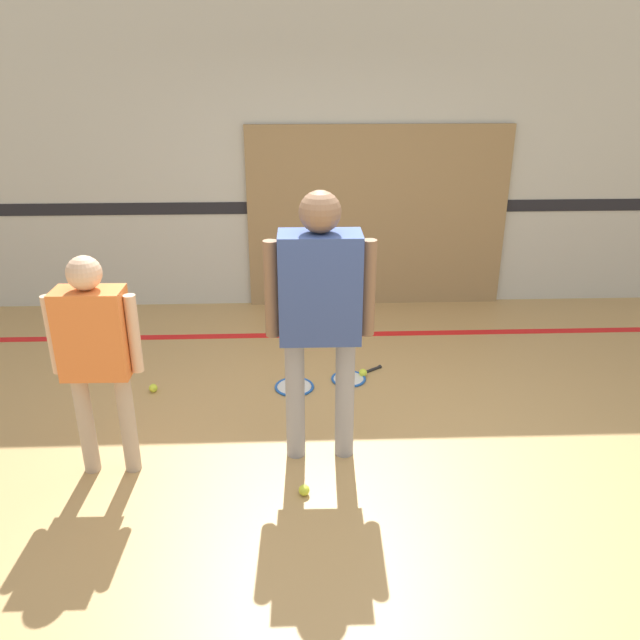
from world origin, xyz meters
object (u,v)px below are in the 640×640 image
racket_second_spare (294,388)px  tennis_ball_by_spare_racket (363,373)px  person_instructor (320,302)px  tennis_ball_near_instructor (304,490)px  tennis_ball_stray_left (153,388)px  racket_spare_on_floor (350,378)px  person_student_left (95,345)px

racket_second_spare → tennis_ball_by_spare_racket: tennis_ball_by_spare_racket is taller
tennis_ball_by_spare_racket → person_instructor: bearing=-110.3°
tennis_ball_near_instructor → tennis_ball_by_spare_racket: size_ratio=1.00×
person_instructor → racket_second_spare: bearing=101.3°
tennis_ball_by_spare_racket → tennis_ball_stray_left: (-1.66, -0.19, 0.00)m
racket_second_spare → tennis_ball_near_instructor: (0.06, -1.30, 0.02)m
racket_spare_on_floor → racket_second_spare: (-0.45, -0.15, 0.00)m
racket_spare_on_floor → person_student_left: bearing=179.7°
racket_spare_on_floor → tennis_ball_near_instructor: bearing=-141.3°
racket_spare_on_floor → tennis_ball_by_spare_racket: size_ratio=7.49×
racket_second_spare → racket_spare_on_floor: bearing=107.1°
tennis_ball_stray_left → tennis_ball_by_spare_racket: bearing=6.6°
tennis_ball_near_instructor → tennis_ball_stray_left: same height
person_student_left → tennis_ball_by_spare_racket: 2.24m
tennis_ball_stray_left → person_instructor: bearing=-34.7°
racket_spare_on_floor → racket_second_spare: bearing=162.0°
tennis_ball_near_instructor → racket_second_spare: bearing=92.5°
person_instructor → tennis_ball_stray_left: size_ratio=26.13×
racket_spare_on_floor → tennis_ball_near_instructor: 1.50m
tennis_ball_stray_left → racket_spare_on_floor: bearing=5.5°
person_instructor → person_student_left: (-1.31, -0.12, -0.20)m
racket_second_spare → tennis_ball_stray_left: 1.10m
racket_second_spare → tennis_ball_by_spare_racket: bearing=108.0°
person_instructor → tennis_ball_near_instructor: 1.12m
person_instructor → tennis_ball_by_spare_racket: person_instructor is taller
tennis_ball_by_spare_racket → racket_second_spare: bearing=-161.3°
person_instructor → racket_spare_on_floor: person_instructor is taller
tennis_ball_by_spare_racket → tennis_ball_stray_left: size_ratio=1.00×
person_student_left → racket_second_spare: bearing=41.9°
person_instructor → person_student_left: 1.33m
racket_spare_on_floor → tennis_ball_by_spare_racket: 0.12m
person_student_left → tennis_ball_by_spare_racket: size_ratio=21.20×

